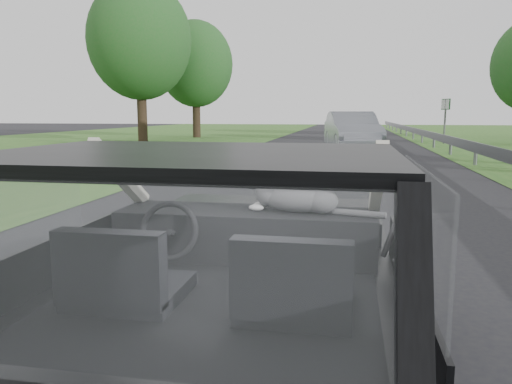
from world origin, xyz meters
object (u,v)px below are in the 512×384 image
at_px(cat, 297,197).
at_px(other_car, 352,132).
at_px(subject_car, 222,287).
at_px(highway_sign, 445,121).

distance_m(cat, other_car, 18.21).
distance_m(subject_car, other_car, 18.83).
distance_m(other_car, highway_sign, 8.07).
bearing_deg(highway_sign, other_car, -142.08).
height_order(other_car, highway_sign, highway_sign).
relative_size(subject_car, other_car, 0.79).
bearing_deg(subject_car, other_car, 87.99).
xyz_separation_m(subject_car, highway_sign, (5.42, 25.33, 0.44)).
relative_size(other_car, highway_sign, 2.17).
xyz_separation_m(subject_car, cat, (0.32, 0.62, 0.37)).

